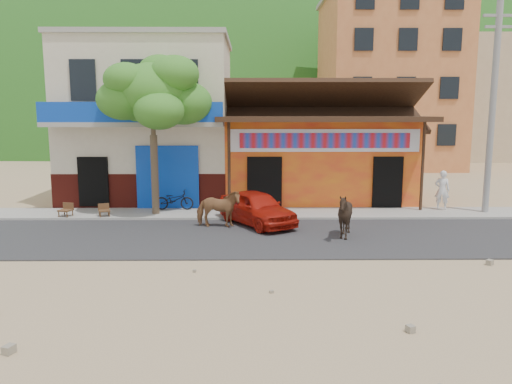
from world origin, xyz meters
TOP-DOWN VIEW (x-y plane):
  - ground at (0.00, 0.00)m, footprint 120.00×120.00m
  - road at (0.00, 2.50)m, footprint 60.00×5.00m
  - sidewalk at (0.00, 6.00)m, footprint 60.00×2.00m
  - dance_club at (2.00, 10.00)m, footprint 8.00×6.00m
  - cafe_building at (-5.50, 10.00)m, footprint 7.00×6.00m
  - apartment_front at (9.00, 24.00)m, footprint 9.00×9.00m
  - apartment_rear at (18.00, 30.00)m, footprint 8.00×8.00m
  - hillside at (0.00, 70.00)m, footprint 100.00×40.00m
  - tree at (-4.60, 5.80)m, footprint 3.00×3.00m
  - utility_pole at (8.20, 6.00)m, footprint 0.24×0.24m
  - cow_tan at (-2.08, 3.82)m, footprint 1.59×0.80m
  - cow_dark at (2.00, 2.30)m, footprint 1.73×1.69m
  - red_car at (-0.75, 4.22)m, footprint 3.10×3.76m
  - scooter at (-4.00, 6.55)m, footprint 1.52×0.54m
  - pedestrian at (6.66, 6.48)m, footprint 0.67×0.56m
  - cafe_chair_left at (-7.87, 5.30)m, footprint 0.53×0.53m
  - cafe_chair_right at (-6.43, 5.30)m, footprint 0.53×0.53m

SIDE VIEW (x-z plane):
  - ground at x=0.00m, z-range 0.00..0.00m
  - road at x=0.00m, z-range 0.00..0.04m
  - sidewalk at x=0.00m, z-range 0.00..0.12m
  - scooter at x=-4.00m, z-range 0.12..0.92m
  - cafe_chair_right at x=-6.43m, z-range 0.12..0.99m
  - cafe_chair_left at x=-7.87m, z-range 0.12..1.05m
  - red_car at x=-0.75m, z-range 0.04..1.25m
  - cow_tan at x=-2.08m, z-range 0.04..1.34m
  - cow_dark at x=2.00m, z-range 0.04..1.49m
  - pedestrian at x=6.66m, z-range 0.12..1.69m
  - dance_club at x=2.00m, z-range 0.00..3.60m
  - tree at x=-4.60m, z-range 0.12..6.12m
  - cafe_building at x=-5.50m, z-range 0.00..7.00m
  - utility_pole at x=8.20m, z-range 0.12..8.12m
  - apartment_rear at x=18.00m, z-range 0.00..10.00m
  - apartment_front at x=9.00m, z-range 0.00..12.00m
  - hillside at x=0.00m, z-range 0.00..24.00m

